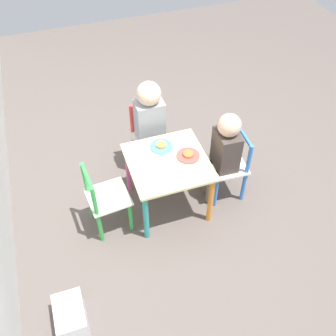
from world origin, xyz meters
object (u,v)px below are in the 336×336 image
Objects in this scene: kids_table at (168,169)px; child_right at (151,121)px; chair_red at (149,138)px; child_front at (223,150)px; chair_blue at (229,166)px; plate_front at (188,155)px; chair_green at (105,200)px; plate_right at (161,146)px; storage_bin at (71,317)px.

child_right is at bearing -0.28° from kids_table.
chair_red is 0.73× the size of child_front.
plate_front is at bearing -91.21° from chair_blue.
chair_red is at bearing -137.93° from child_front.
chair_red is 1.00× the size of chair_green.
child_front is at bearing -46.38° from child_right.
chair_blue is at bearing -109.82° from plate_right.
chair_blue reaches higher than storage_bin.
plate_front is (-0.39, -0.14, -0.03)m from child_right.
chair_red reaches higher than plate_right.
chair_green is 0.68× the size of child_right.
plate_right is at bearing -90.13° from chair_red.
kids_table is 0.46m from chair_blue.
plate_right is at bearing -44.80° from storage_bin.
child_front is 0.25m from plate_front.
child_right is 0.41m from plate_front.
chair_blue is at bearing -42.27° from child_right.
kids_table is at bearing -90.00° from chair_red.
chair_blue is at bearing -46.19° from chair_red.
storage_bin is (-0.66, 0.94, -0.36)m from plate_front.
chair_blue reaches higher than plate_right.
child_right reaches higher than child_front.
child_front is (0.00, 0.06, 0.17)m from chair_blue.
kids_table is 0.98× the size of chair_blue.
plate_front is (-0.45, -0.14, 0.18)m from chair_red.
chair_red is 3.43× the size of plate_front.
plate_right is at bearing -109.70° from child_front.
chair_green is at bearing -85.72° from child_front.
storage_bin is (-0.64, 1.24, -0.18)m from chair_blue.
chair_blue is at bearing 90.00° from child_front.
plate_front is at bearing -70.07° from child_right.
child_front is at bearing -112.35° from plate_right.
plate_front is at bearing -91.27° from chair_green.
plate_front is 0.65× the size of storage_bin.
chair_red and chair_blue have the same top height.
chair_red is 0.68× the size of child_right.
chair_green is at bearing -86.01° from chair_blue.
kids_table is at bearing 180.00° from plate_right.
plate_right and plate_front have the same top height.
child_front is at bearing -50.30° from chair_red.
plate_front is 1.20m from storage_bin.
plate_front is at bearing -90.00° from kids_table.
child_right reaches higher than chair_green.
child_front is (-0.47, -0.38, 0.17)m from chair_red.
plate_right is (0.16, 0.45, 0.18)m from chair_blue.
kids_table is 0.39m from child_front.
chair_green is (-0.02, 0.89, 0.00)m from chair_blue.
chair_blue is 3.43× the size of plate_front.
kids_table reaches higher than storage_bin.
chair_green is 0.73× the size of child_front.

